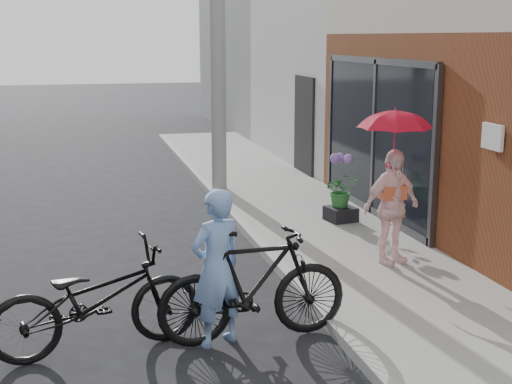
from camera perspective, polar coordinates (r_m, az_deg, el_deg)
name	(u,v)px	position (r m, az deg, el deg)	size (l,w,h in m)	color
ground	(230,317)	(7.77, -2.09, -9.99)	(80.00, 80.00, 0.00)	black
sidewalk	(345,246)	(10.15, 7.16, -4.33)	(2.20, 24.00, 0.12)	gray
curb	(266,252)	(9.79, 0.80, -4.84)	(0.12, 24.00, 0.12)	#9E9E99
plaster_building	(441,13)	(18.25, 14.60, 13.66)	(8.00, 6.00, 7.00)	silver
east_building_far	(338,20)	(24.63, 6.57, 13.52)	(8.00, 8.00, 7.00)	gray
utility_pole	(217,6)	(13.30, -3.11, 14.67)	(0.28, 0.28, 7.00)	#9E9E99
officer	(216,268)	(6.89, -3.19, -6.07)	(0.57, 0.37, 1.56)	#799DD7
bike_left	(96,300)	(6.95, -12.65, -8.39)	(0.70, 2.00, 1.05)	black
bike_right	(253,285)	(7.03, -0.22, -7.44)	(0.54, 1.91, 1.15)	black
kimono_woman	(391,207)	(9.13, 10.78, -1.19)	(0.86, 0.36, 1.47)	#FFD7D5
parasol	(395,118)	(8.94, 11.07, 5.81)	(0.88, 0.88, 0.77)	red
planter	(341,214)	(11.26, 6.79, -1.75)	(0.42, 0.42, 0.22)	black
potted_plant	(341,190)	(11.17, 6.84, 0.16)	(0.49, 0.43, 0.55)	#2E7332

